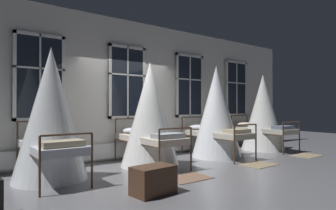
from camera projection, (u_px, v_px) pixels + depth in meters
ground at (153, 167)px, 6.18m from camera, size 23.27×23.27×0.00m
back_wall_with_windows at (125, 89)px, 7.27m from camera, size 12.63×0.10×3.57m
window_bank at (128, 116)px, 7.17m from camera, size 9.34×0.10×2.82m
cot_second at (51, 115)px, 5.11m from camera, size 1.31×1.97×2.42m
cot_third at (150, 115)px, 6.35m from camera, size 1.31×1.96×2.34m
cot_fourth at (216, 112)px, 7.47m from camera, size 1.31×1.96×2.43m
cot_fifth at (263, 113)px, 8.73m from camera, size 1.31×1.98×2.34m
rug_third at (188, 178)px, 5.19m from camera, size 0.80×0.56×0.01m
rug_fourth at (259, 165)px, 6.39m from camera, size 0.82×0.59×0.01m
rug_fifth at (307, 155)px, 7.60m from camera, size 0.81×0.58×0.01m
travel_trunk at (153, 180)px, 4.24m from camera, size 0.68×0.47×0.42m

